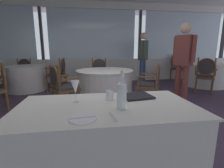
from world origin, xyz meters
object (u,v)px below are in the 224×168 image
at_px(dining_chair_0_0, 61,85).
at_px(dining_chair_1_2, 177,66).
at_px(menu_book, 137,96).
at_px(dining_chair_1_0, 205,73).
at_px(dining_chair_3_0, 25,69).
at_px(diner_person_0, 143,56).
at_px(dining_chair_3_2, 59,72).
at_px(dining_chair_0_2, 100,72).
at_px(dining_chair_0_1, 152,82).
at_px(wine_glass, 75,87).
at_px(water_tumbler, 110,95).
at_px(side_plate, 83,118).
at_px(diner_person_1, 183,59).
at_px(water_bottle, 122,94).

bearing_deg(dining_chair_0_0, dining_chair_1_2, 2.10).
xyz_separation_m(menu_book, dining_chair_1_0, (2.72, 2.49, -0.17)).
distance_m(menu_book, dining_chair_1_2, 5.31).
relative_size(dining_chair_3_0, diner_person_0, 0.51).
height_order(dining_chair_0_0, dining_chair_3_2, dining_chair_3_2).
relative_size(dining_chair_0_0, dining_chair_0_2, 0.97).
bearing_deg(dining_chair_3_2, dining_chair_1_2, -156.70).
xyz_separation_m(dining_chair_0_1, dining_chair_0_2, (-1.01, 1.61, 0.03)).
bearing_deg(diner_person_0, wine_glass, 104.10).
bearing_deg(dining_chair_0_1, wine_glass, 78.79).
bearing_deg(menu_book, dining_chair_3_2, 103.26).
xyz_separation_m(wine_glass, menu_book, (0.61, 0.08, -0.13)).
bearing_deg(water_tumbler, wine_glass, -175.40).
bearing_deg(menu_book, dining_chair_3_0, 112.28).
relative_size(side_plate, dining_chair_3_2, 0.20).
height_order(dining_chair_0_2, diner_person_0, diner_person_0).
relative_size(dining_chair_0_1, dining_chair_1_2, 0.90).
bearing_deg(diner_person_0, diner_person_1, 137.86).
bearing_deg(dining_chair_1_2, side_plate, -58.29).
bearing_deg(dining_chair_3_2, dining_chair_0_1, 153.50).
distance_m(wine_glass, diner_person_1, 2.90).
distance_m(dining_chair_1_0, dining_chair_3_2, 4.15).
bearing_deg(diner_person_1, water_tumbler, 19.26).
bearing_deg(wine_glass, side_plate, -79.92).
xyz_separation_m(menu_book, dining_chair_0_1, (0.88, 1.76, -0.22)).
height_order(dining_chair_0_0, dining_chair_1_0, dining_chair_1_0).
distance_m(wine_glass, water_tumbler, 0.34).
distance_m(dining_chair_1_0, dining_chair_3_0, 5.73).
xyz_separation_m(wine_glass, dining_chair_0_1, (1.49, 1.83, -0.35)).
relative_size(water_bottle, dining_chair_0_2, 0.34).
distance_m(dining_chair_1_0, diner_person_1, 1.39).
distance_m(wine_glass, dining_chair_1_0, 4.21).
height_order(water_bottle, diner_person_0, diner_person_0).
bearing_deg(dining_chair_1_2, dining_chair_0_1, -60.94).
relative_size(water_tumbler, dining_chair_0_0, 0.10).
bearing_deg(dining_chair_0_0, side_plate, -109.74).
distance_m(side_plate, dining_chair_0_1, 2.65).
relative_size(water_bottle, diner_person_0, 0.19).
relative_size(menu_book, dining_chair_1_2, 0.29).
bearing_deg(water_bottle, diner_person_1, 49.26).
distance_m(water_tumbler, menu_book, 0.30).
height_order(dining_chair_1_2, dining_chair_3_0, dining_chair_1_2).
bearing_deg(dining_chair_3_2, dining_chair_0_2, -171.67).
xyz_separation_m(menu_book, dining_chair_0_0, (-1.02, 1.69, -0.21)).
height_order(side_plate, wine_glass, wine_glass).
height_order(water_tumbler, dining_chair_0_2, dining_chair_0_2).
bearing_deg(dining_chair_3_0, diner_person_0, 60.00).
height_order(side_plate, dining_chair_3_0, dining_chair_3_0).
bearing_deg(dining_chair_3_0, dining_chair_0_1, 32.20).
relative_size(dining_chair_0_0, diner_person_1, 0.52).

